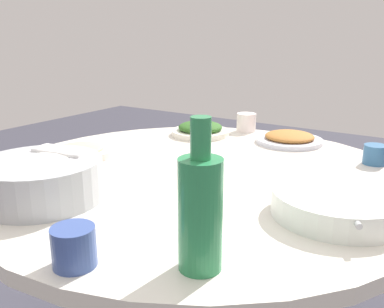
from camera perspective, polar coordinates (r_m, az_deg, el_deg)
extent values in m
cylinder|color=#99999E|center=(1.38, 0.90, -17.42)|extent=(0.14, 0.14, 0.68)
cylinder|color=beige|center=(1.22, 0.97, -3.30)|extent=(1.22, 1.22, 0.03)
cylinder|color=#B2B5BA|center=(1.07, -19.65, -3.31)|extent=(0.29, 0.29, 0.10)
ellipsoid|color=white|center=(1.07, -19.67, -3.07)|extent=(0.24, 0.24, 0.11)
cube|color=white|center=(1.11, -17.06, 0.46)|extent=(0.16, 0.08, 0.01)
cylinder|color=white|center=(0.98, 18.99, -6.25)|extent=(0.29, 0.29, 0.06)
cylinder|color=black|center=(0.99, 18.97, -6.49)|extent=(0.25, 0.25, 0.04)
cylinder|color=silver|center=(0.98, 19.09, -5.19)|extent=(0.16, 0.29, 0.01)
cylinder|color=white|center=(1.65, 1.11, 2.89)|extent=(0.22, 0.22, 0.02)
ellipsoid|color=#2A581E|center=(1.65, 1.11, 3.62)|extent=(0.17, 0.17, 0.04)
cylinder|color=silver|center=(1.58, 12.91, 1.75)|extent=(0.24, 0.24, 0.02)
ellipsoid|color=#A5672D|center=(1.57, 12.94, 2.33)|extent=(0.18, 0.18, 0.03)
cylinder|color=silver|center=(1.42, -14.78, 0.19)|extent=(0.22, 0.22, 0.02)
ellipsoid|color=#DAB283|center=(1.42, -14.82, 0.71)|extent=(0.15, 0.15, 0.03)
cylinder|color=#2A814C|center=(0.71, 1.12, -8.21)|extent=(0.07, 0.07, 0.19)
cylinder|color=#2A814C|center=(0.66, 1.18, 2.15)|extent=(0.03, 0.03, 0.07)
cylinder|color=#374E90|center=(0.77, -15.56, -11.88)|extent=(0.08, 0.08, 0.07)
cylinder|color=#30608F|center=(1.40, 23.33, -0.07)|extent=(0.07, 0.07, 0.06)
cylinder|color=white|center=(1.73, 7.28, 4.22)|extent=(0.08, 0.08, 0.07)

